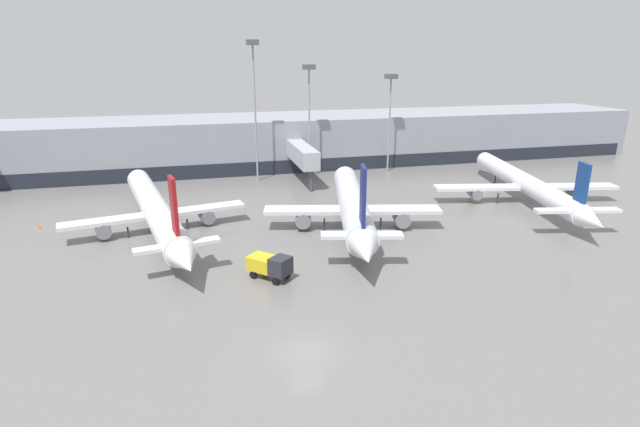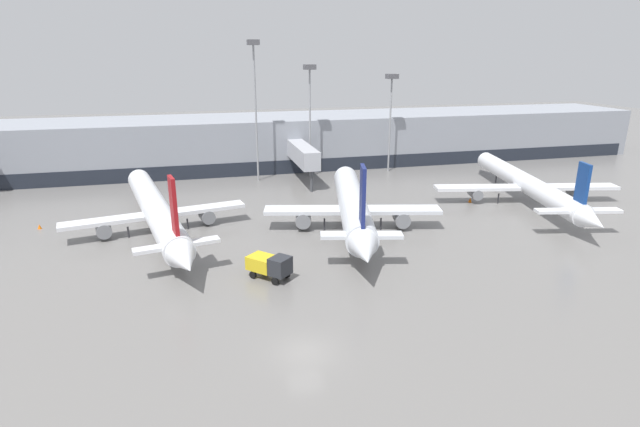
{
  "view_description": "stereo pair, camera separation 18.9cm",
  "coord_description": "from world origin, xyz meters",
  "px_view_note": "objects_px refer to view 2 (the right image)",
  "views": [
    {
      "loc": [
        -6.66,
        -29.47,
        19.87
      ],
      "look_at": [
        6.59,
        21.53,
        3.0
      ],
      "focal_mm": 28.0,
      "sensor_mm": 36.0,
      "label": 1
    },
    {
      "loc": [
        -6.48,
        -29.52,
        19.87
      ],
      "look_at": [
        6.59,
        21.53,
        3.0
      ],
      "focal_mm": 28.0,
      "sensor_mm": 36.0,
      "label": 2
    }
  ],
  "objects_px": {
    "apron_light_mast_2": "(391,94)",
    "apron_light_mast_7": "(254,74)",
    "parked_jet_0": "(156,210)",
    "traffic_cone_1": "(470,200)",
    "service_truck_1": "(270,265)",
    "traffic_cone_0": "(39,226)",
    "apron_light_mast_0": "(310,89)",
    "parked_jet_3": "(353,205)",
    "parked_jet_2": "(527,184)"
  },
  "relations": [
    {
      "from": "parked_jet_2",
      "to": "parked_jet_3",
      "type": "distance_m",
      "value": 27.5
    },
    {
      "from": "parked_jet_0",
      "to": "traffic_cone_1",
      "type": "xyz_separation_m",
      "value": [
        41.93,
        1.6,
        -2.26
      ]
    },
    {
      "from": "service_truck_1",
      "to": "apron_light_mast_0",
      "type": "xyz_separation_m",
      "value": [
        12.97,
        38.7,
        13.07
      ]
    },
    {
      "from": "parked_jet_0",
      "to": "service_truck_1",
      "type": "xyz_separation_m",
      "value": [
        10.81,
        -16.17,
        -1.23
      ]
    },
    {
      "from": "parked_jet_3",
      "to": "service_truck_1",
      "type": "relative_size",
      "value": 7.89
    },
    {
      "from": "parked_jet_0",
      "to": "traffic_cone_0",
      "type": "relative_size",
      "value": 68.28
    },
    {
      "from": "apron_light_mast_0",
      "to": "apron_light_mast_2",
      "type": "relative_size",
      "value": 1.1
    },
    {
      "from": "traffic_cone_0",
      "to": "apron_light_mast_2",
      "type": "xyz_separation_m",
      "value": [
        51.88,
        18.66,
        13.05
      ]
    },
    {
      "from": "parked_jet_3",
      "to": "apron_light_mast_2",
      "type": "height_order",
      "value": "apron_light_mast_2"
    },
    {
      "from": "apron_light_mast_7",
      "to": "parked_jet_0",
      "type": "bearing_deg",
      "value": -124.18
    },
    {
      "from": "apron_light_mast_0",
      "to": "parked_jet_2",
      "type": "bearing_deg",
      "value": -41.12
    },
    {
      "from": "parked_jet_3",
      "to": "traffic_cone_1",
      "type": "height_order",
      "value": "parked_jet_3"
    },
    {
      "from": "parked_jet_2",
      "to": "traffic_cone_1",
      "type": "bearing_deg",
      "value": 90.47
    },
    {
      "from": "parked_jet_0",
      "to": "parked_jet_3",
      "type": "height_order",
      "value": "parked_jet_3"
    },
    {
      "from": "parked_jet_0",
      "to": "parked_jet_2",
      "type": "bearing_deg",
      "value": -101.32
    },
    {
      "from": "parked_jet_0",
      "to": "apron_light_mast_7",
      "type": "distance_m",
      "value": 29.98
    },
    {
      "from": "service_truck_1",
      "to": "apron_light_mast_0",
      "type": "height_order",
      "value": "apron_light_mast_0"
    },
    {
      "from": "parked_jet_0",
      "to": "traffic_cone_1",
      "type": "relative_size",
      "value": 56.87
    },
    {
      "from": "parked_jet_2",
      "to": "traffic_cone_0",
      "type": "distance_m",
      "value": 63.49
    },
    {
      "from": "parked_jet_3",
      "to": "apron_light_mast_2",
      "type": "bearing_deg",
      "value": -15.9
    },
    {
      "from": "service_truck_1",
      "to": "apron_light_mast_2",
      "type": "xyz_separation_m",
      "value": [
        27.35,
        39.15,
        11.96
      ]
    },
    {
      "from": "traffic_cone_1",
      "to": "apron_light_mast_0",
      "type": "xyz_separation_m",
      "value": [
        -18.15,
        20.93,
        14.11
      ]
    },
    {
      "from": "parked_jet_3",
      "to": "apron_light_mast_2",
      "type": "relative_size",
      "value": 2.05
    },
    {
      "from": "traffic_cone_1",
      "to": "apron_light_mast_0",
      "type": "bearing_deg",
      "value": 130.94
    },
    {
      "from": "parked_jet_0",
      "to": "apron_light_mast_0",
      "type": "height_order",
      "value": "apron_light_mast_0"
    },
    {
      "from": "parked_jet_3",
      "to": "traffic_cone_0",
      "type": "height_order",
      "value": "parked_jet_3"
    },
    {
      "from": "traffic_cone_0",
      "to": "apron_light_mast_7",
      "type": "relative_size",
      "value": 0.03
    },
    {
      "from": "traffic_cone_0",
      "to": "apron_light_mast_0",
      "type": "bearing_deg",
      "value": 25.9
    },
    {
      "from": "apron_light_mast_2",
      "to": "apron_light_mast_7",
      "type": "relative_size",
      "value": 0.76
    },
    {
      "from": "traffic_cone_1",
      "to": "apron_light_mast_2",
      "type": "bearing_deg",
      "value": 100.02
    },
    {
      "from": "traffic_cone_1",
      "to": "apron_light_mast_0",
      "type": "height_order",
      "value": "apron_light_mast_0"
    },
    {
      "from": "parked_jet_0",
      "to": "apron_light_mast_2",
      "type": "xyz_separation_m",
      "value": [
        38.15,
        22.98,
        10.73
      ]
    },
    {
      "from": "parked_jet_3",
      "to": "apron_light_mast_7",
      "type": "bearing_deg",
      "value": 29.72
    },
    {
      "from": "parked_jet_0",
      "to": "apron_light_mast_2",
      "type": "distance_m",
      "value": 45.81
    },
    {
      "from": "apron_light_mast_0",
      "to": "parked_jet_3",
      "type": "bearing_deg",
      "value": -92.71
    },
    {
      "from": "parked_jet_2",
      "to": "apron_light_mast_0",
      "type": "distance_m",
      "value": 36.24
    },
    {
      "from": "traffic_cone_0",
      "to": "apron_light_mast_0",
      "type": "relative_size",
      "value": 0.03
    },
    {
      "from": "parked_jet_3",
      "to": "apron_light_mast_0",
      "type": "bearing_deg",
      "value": 10.85
    },
    {
      "from": "service_truck_1",
      "to": "traffic_cone_0",
      "type": "height_order",
      "value": "service_truck_1"
    },
    {
      "from": "apron_light_mast_2",
      "to": "parked_jet_2",
      "type": "bearing_deg",
      "value": -63.57
    },
    {
      "from": "parked_jet_0",
      "to": "traffic_cone_0",
      "type": "bearing_deg",
      "value": 61.22
    },
    {
      "from": "parked_jet_3",
      "to": "traffic_cone_0",
      "type": "bearing_deg",
      "value": 89.5
    },
    {
      "from": "parked_jet_3",
      "to": "traffic_cone_1",
      "type": "distance_m",
      "value": 20.61
    },
    {
      "from": "parked_jet_0",
      "to": "parked_jet_3",
      "type": "xyz_separation_m",
      "value": [
        22.49,
        -4.75,
        0.25
      ]
    },
    {
      "from": "traffic_cone_0",
      "to": "apron_light_mast_7",
      "type": "distance_m",
      "value": 37.36
    },
    {
      "from": "traffic_cone_1",
      "to": "parked_jet_2",
      "type": "bearing_deg",
      "value": -11.73
    },
    {
      "from": "parked_jet_0",
      "to": "traffic_cone_1",
      "type": "distance_m",
      "value": 42.02
    },
    {
      "from": "service_truck_1",
      "to": "apron_light_mast_2",
      "type": "height_order",
      "value": "apron_light_mast_2"
    },
    {
      "from": "traffic_cone_1",
      "to": "apron_light_mast_2",
      "type": "distance_m",
      "value": 25.3
    },
    {
      "from": "parked_jet_2",
      "to": "apron_light_mast_0",
      "type": "height_order",
      "value": "apron_light_mast_0"
    }
  ]
}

